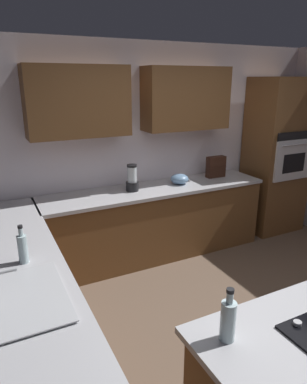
{
  "coord_description": "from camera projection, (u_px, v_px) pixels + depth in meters",
  "views": [
    {
      "loc": [
        1.93,
        1.89,
        2.16
      ],
      "look_at": [
        0.28,
        -1.43,
        0.96
      ],
      "focal_mm": 32.46,
      "sensor_mm": 36.0,
      "label": 1
    }
  ],
  "objects": [
    {
      "name": "sink_unit",
      "position": [
        24.0,
        298.0,
        2.07
      ],
      "size": [
        0.46,
        0.7,
        0.23
      ],
      "color": "#515456",
      "rests_on": "countertop_side"
    },
    {
      "name": "ground_plane",
      "position": [
        252.0,
        334.0,
        3.09
      ],
      "size": [
        14.0,
        14.0,
        0.0
      ],
      "primitive_type": "plane",
      "color": "brown"
    },
    {
      "name": "lower_cabinets_side",
      "position": [
        24.0,
        317.0,
        2.65
      ],
      "size": [
        0.6,
        2.9,
        0.86
      ],
      "primitive_type": "cube",
      "color": "brown",
      "rests_on": "ground"
    },
    {
      "name": "countertop_side",
      "position": [
        17.0,
        265.0,
        2.52
      ],
      "size": [
        0.64,
        2.94,
        0.04
      ],
      "primitive_type": "cube",
      "color": "#B2B2B7",
      "rests_on": "lower_cabinets_side"
    },
    {
      "name": "lower_cabinets_back",
      "position": [
        156.0,
        223.0,
        4.38
      ],
      "size": [
        2.8,
        0.6,
        0.86
      ],
      "primitive_type": "cube",
      "color": "brown",
      "rests_on": "ground"
    },
    {
      "name": "mixing_bowl",
      "position": [
        180.0,
        179.0,
        4.38
      ],
      "size": [
        0.23,
        0.23,
        0.13
      ],
      "primitive_type": "ellipsoid",
      "color": "#668CB2",
      "rests_on": "countertop_back"
    },
    {
      "name": "countertop_back",
      "position": [
        156.0,
        189.0,
        4.24
      ],
      "size": [
        2.84,
        0.64,
        0.04
      ],
      "primitive_type": "cube",
      "color": "#B2B2B7",
      "rests_on": "lower_cabinets_back"
    },
    {
      "name": "wall_back",
      "position": [
        146.0,
        137.0,
        4.35
      ],
      "size": [
        6.0,
        0.44,
        2.6
      ],
      "color": "silver",
      "rests_on": "ground"
    },
    {
      "name": "oil_bottle",
      "position": [
        228.0,
        319.0,
        1.73
      ],
      "size": [
        0.08,
        0.08,
        0.3
      ],
      "color": "silver",
      "rests_on": "island_top"
    },
    {
      "name": "dish_soap_bottle",
      "position": [
        23.0,
        248.0,
        2.47
      ],
      "size": [
        0.07,
        0.07,
        0.29
      ],
      "color": "silver",
      "rests_on": "countertop_side"
    },
    {
      "name": "blender",
      "position": [
        132.0,
        180.0,
        4.08
      ],
      "size": [
        0.15,
        0.15,
        0.32
      ],
      "color": "black",
      "rests_on": "countertop_back"
    },
    {
      "name": "spice_rack",
      "position": [
        216.0,
        167.0,
        4.66
      ],
      "size": [
        0.26,
        0.11,
        0.28
      ],
      "color": "#381E14",
      "rests_on": "countertop_back"
    },
    {
      "name": "wall_oven",
      "position": [
        276.0,
        157.0,
        5.0
      ],
      "size": [
        0.8,
        0.66,
        2.2
      ],
      "color": "brown",
      "rests_on": "ground"
    }
  ]
}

